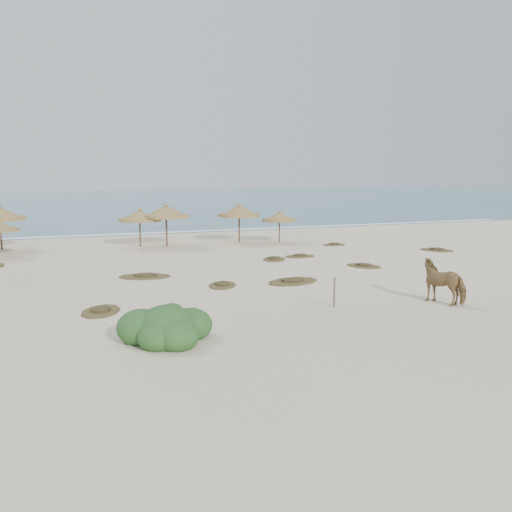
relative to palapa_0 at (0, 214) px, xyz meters
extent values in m
plane|color=beige|center=(12.39, -19.46, -2.40)|extent=(160.00, 160.00, 0.00)
cube|color=#295F7B|center=(12.39, 55.54, -2.40)|extent=(200.00, 100.00, 0.01)
cube|color=white|center=(12.39, 6.54, -2.40)|extent=(70.00, 0.60, 0.01)
cylinder|color=brown|center=(0.00, 0.00, -1.24)|extent=(0.13, 0.13, 2.31)
cylinder|color=olive|center=(0.00, 0.00, -0.29)|extent=(3.54, 3.54, 0.20)
cylinder|color=brown|center=(8.94, -1.77, -1.37)|extent=(0.12, 0.12, 2.06)
cylinder|color=olive|center=(8.94, -1.77, -0.51)|extent=(3.84, 3.84, 0.18)
cone|color=olive|center=(8.94, -1.77, -0.19)|extent=(3.71, 3.71, 0.74)
cone|color=olive|center=(8.94, -1.77, 0.25)|extent=(0.35, 0.35, 0.22)
cylinder|color=brown|center=(10.74, -2.08, -1.25)|extent=(0.13, 0.13, 2.30)
cylinder|color=olive|center=(10.74, -2.08, -0.29)|extent=(4.02, 4.02, 0.20)
cone|color=olive|center=(10.74, -2.08, 0.07)|extent=(3.89, 3.89, 0.82)
cone|color=olive|center=(10.74, -2.08, 0.56)|extent=(0.39, 0.39, 0.24)
cylinder|color=brown|center=(16.18, -1.91, -1.30)|extent=(0.13, 0.13, 2.21)
cylinder|color=olive|center=(16.18, -1.91, -0.38)|extent=(4.14, 4.14, 0.19)
cone|color=olive|center=(16.18, -1.91, -0.04)|extent=(4.00, 4.00, 0.79)
cone|color=olive|center=(16.18, -1.91, 0.44)|extent=(0.38, 0.38, 0.23)
cylinder|color=brown|center=(18.89, -3.07, -1.49)|extent=(0.10, 0.10, 1.81)
cylinder|color=olive|center=(18.89, -3.07, -0.74)|extent=(2.86, 2.86, 0.16)
cone|color=olive|center=(18.89, -3.07, -0.46)|extent=(2.76, 2.76, 0.65)
cone|color=olive|center=(18.89, -3.07, -0.07)|extent=(0.31, 0.31, 0.19)
imported|color=olive|center=(17.66, -22.97, -1.52)|extent=(1.68, 2.28, 1.75)
cylinder|color=brown|center=(13.15, -22.02, -1.80)|extent=(0.11, 0.11, 1.20)
ellipsoid|color=#2F5C27|center=(6.03, -24.24, -1.90)|extent=(1.82, 1.82, 1.36)
ellipsoid|color=#2F5C27|center=(6.84, -23.97, -1.99)|extent=(1.45, 1.45, 1.09)
ellipsoid|color=#2F5C27|center=(5.30, -23.88, -1.95)|extent=(1.55, 1.55, 1.16)
ellipsoid|color=#2F5C27|center=(6.21, -24.88, -2.04)|extent=(1.36, 1.36, 1.02)
ellipsoid|color=#2F5C27|center=(5.66, -24.70, -2.05)|extent=(1.27, 1.27, 0.95)
ellipsoid|color=#2F5C27|center=(6.57, -23.43, -2.08)|extent=(1.09, 1.09, 0.82)
ellipsoid|color=#2F5C27|center=(6.30, -23.79, -1.58)|extent=(0.82, 0.82, 0.61)
ellipsoid|color=#2F5C27|center=(5.75, -24.15, -1.54)|extent=(0.73, 0.73, 0.55)
camera|label=1|loc=(2.52, -41.36, 2.99)|focal=40.00mm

